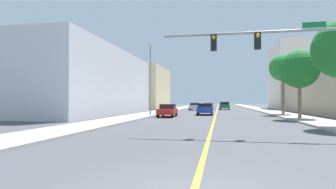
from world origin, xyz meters
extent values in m
plane|color=#47474C|center=(0.00, 42.00, 0.00)|extent=(192.00, 192.00, 0.00)
cube|color=#9E9B93|center=(-8.23, 42.00, 0.07)|extent=(3.28, 168.00, 0.15)
cube|color=#9E9B93|center=(8.23, 42.00, 0.07)|extent=(3.28, 168.00, 0.15)
cube|color=yellow|center=(0.00, 42.00, 0.00)|extent=(0.16, 144.00, 0.01)
cube|color=silver|center=(-18.78, 28.16, 4.15)|extent=(14.14, 25.42, 8.30)
cube|color=beige|center=(-20.05, 54.23, 4.55)|extent=(16.69, 15.79, 9.11)
cube|color=silver|center=(20.45, 55.87, 6.78)|extent=(17.48, 14.02, 13.56)
cylinder|color=gray|center=(2.25, 9.47, 5.25)|extent=(9.46, 0.14, 0.14)
cube|color=black|center=(2.41, 9.47, 4.80)|extent=(0.32, 0.24, 0.84)
sphere|color=orange|center=(2.41, 9.33, 5.05)|extent=(0.20, 0.20, 0.20)
cube|color=black|center=(0.20, 9.47, 4.80)|extent=(0.32, 0.24, 0.84)
sphere|color=orange|center=(0.20, 9.33, 5.05)|extent=(0.20, 0.20, 0.20)
cube|color=#147233|center=(5.09, 9.47, 5.50)|extent=(1.10, 0.04, 0.28)
cylinder|color=gray|center=(-7.09, 24.35, 4.01)|extent=(0.16, 0.16, 7.72)
cube|color=beige|center=(-7.09, 24.35, 8.02)|extent=(0.56, 0.28, 0.20)
cone|color=#1E6B28|center=(7.22, 14.47, 4.81)|extent=(1.23, 1.65, 1.54)
cone|color=#1E6B28|center=(7.18, 13.26, 4.81)|extent=(1.06, 1.44, 2.10)
cylinder|color=brown|center=(7.80, 22.12, 2.42)|extent=(0.31, 0.31, 4.55)
sphere|color=#1E6B28|center=(7.80, 22.12, 4.70)|extent=(3.53, 3.53, 3.53)
cone|color=#1E6B28|center=(8.84, 22.32, 4.50)|extent=(0.65, 1.44, 1.54)
cone|color=#1E6B28|center=(8.08, 23.14, 4.50)|extent=(1.71, 0.87, 1.38)
cone|color=#1E6B28|center=(7.04, 22.86, 4.50)|extent=(1.41, 1.49, 1.77)
cone|color=#1E6B28|center=(6.92, 21.52, 4.50)|extent=(1.15, 1.53, 1.45)
cone|color=#1E6B28|center=(8.24, 21.16, 4.50)|extent=(1.74, 1.11, 1.75)
cylinder|color=brown|center=(8.16, 30.40, 2.98)|extent=(0.32, 0.32, 5.65)
sphere|color=#287F33|center=(8.16, 30.40, 5.80)|extent=(3.29, 3.29, 3.29)
cone|color=#287F33|center=(9.15, 30.44, 5.60)|extent=(0.48, 1.41, 1.50)
cone|color=#287F33|center=(8.62, 31.28, 5.60)|extent=(1.59, 1.12, 1.61)
cone|color=#287F33|center=(7.37, 31.00, 5.60)|extent=(1.32, 1.68, 1.68)
cone|color=#287F33|center=(7.26, 29.99, 5.60)|extent=(0.85, 1.25, 1.57)
cone|color=#287F33|center=(8.57, 29.51, 5.60)|extent=(1.68, 1.12, 1.41)
cube|color=#196638|center=(1.47, 49.12, 0.67)|extent=(2.00, 4.37, 0.69)
cube|color=black|center=(1.46, 48.99, 1.27)|extent=(1.70, 1.91, 0.51)
cylinder|color=black|center=(0.68, 50.76, 0.32)|extent=(0.24, 0.65, 0.64)
cylinder|color=black|center=(2.35, 50.70, 0.32)|extent=(0.24, 0.65, 0.64)
cylinder|color=black|center=(0.58, 47.55, 0.32)|extent=(0.24, 0.65, 0.64)
cylinder|color=black|center=(2.25, 47.49, 0.32)|extent=(0.24, 0.65, 0.64)
cube|color=red|center=(-5.05, 23.90, 0.61)|extent=(1.81, 4.13, 0.57)
cube|color=black|center=(-5.05, 24.06, 1.14)|extent=(1.54, 1.78, 0.49)
cylinder|color=black|center=(-4.26, 22.43, 0.32)|extent=(0.24, 0.65, 0.64)
cylinder|color=black|center=(-5.76, 22.39, 0.32)|extent=(0.24, 0.65, 0.64)
cylinder|color=black|center=(-4.34, 25.41, 0.32)|extent=(0.24, 0.65, 0.64)
cylinder|color=black|center=(-5.84, 25.37, 0.32)|extent=(0.24, 0.65, 0.64)
cube|color=#1E389E|center=(-1.31, 29.11, 0.66)|extent=(2.03, 4.54, 0.68)
cube|color=black|center=(-1.30, 28.94, 1.20)|extent=(1.72, 2.06, 0.40)
cylinder|color=black|center=(-2.20, 30.76, 0.32)|extent=(0.24, 0.65, 0.64)
cylinder|color=black|center=(-0.53, 30.82, 0.32)|extent=(0.24, 0.65, 0.64)
cylinder|color=black|center=(-2.08, 27.39, 0.32)|extent=(0.24, 0.65, 0.64)
cylinder|color=black|center=(-0.41, 27.45, 0.32)|extent=(0.24, 0.65, 0.64)
cube|color=#BCBCC1|center=(-3.90, 45.32, 0.63)|extent=(2.12, 3.95, 0.61)
cube|color=black|center=(-3.89, 45.37, 1.14)|extent=(1.80, 1.99, 0.43)
cylinder|color=black|center=(-4.71, 46.74, 0.32)|extent=(0.25, 0.65, 0.64)
cylinder|color=black|center=(-2.96, 46.66, 0.32)|extent=(0.25, 0.65, 0.64)
cylinder|color=black|center=(-4.83, 43.97, 0.32)|extent=(0.25, 0.65, 0.64)
cylinder|color=black|center=(-3.09, 43.89, 0.32)|extent=(0.25, 0.65, 0.64)
cube|color=slate|center=(-1.60, 46.71, 0.62)|extent=(1.98, 4.33, 0.60)
cube|color=black|center=(-1.60, 46.51, 1.13)|extent=(1.69, 1.84, 0.41)
cylinder|color=black|center=(-2.48, 48.28, 0.32)|extent=(0.24, 0.65, 0.64)
cylinder|color=black|center=(-0.80, 48.32, 0.32)|extent=(0.24, 0.65, 0.64)
cylinder|color=black|center=(-2.40, 45.10, 0.32)|extent=(0.24, 0.65, 0.64)
cylinder|color=black|center=(-0.72, 45.14, 0.32)|extent=(0.24, 0.65, 0.64)
camera|label=1|loc=(0.50, -4.94, 1.76)|focal=29.06mm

